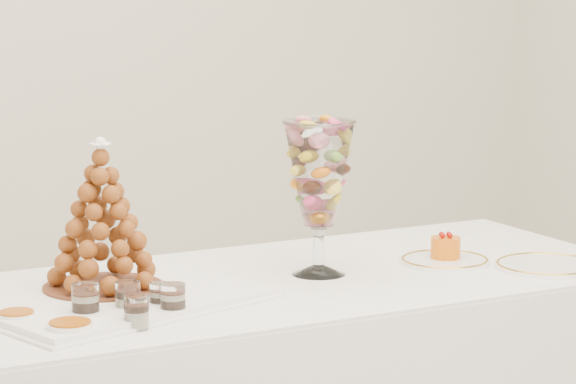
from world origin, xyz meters
TOP-DOWN VIEW (x-y plane):
  - lace_tray at (-0.38, 0.25)m, footprint 0.69×0.58m
  - macaron_vase at (0.16, 0.24)m, footprint 0.17×0.17m
  - cake_plate at (0.50, 0.18)m, footprint 0.22×0.22m
  - spare_plate at (0.68, 0.01)m, footprint 0.25×0.25m
  - verrine_a at (-0.48, 0.14)m, footprint 0.07×0.07m
  - verrine_b at (-0.39, 0.13)m, footprint 0.06×0.06m
  - verrine_c at (-0.32, 0.12)m, footprint 0.06×0.06m
  - verrine_d at (-0.42, 0.02)m, footprint 0.06×0.06m
  - verrine_e at (-0.31, 0.06)m, footprint 0.06×0.06m
  - ramekin_back at (-0.62, 0.18)m, footprint 0.08×0.08m
  - ramekin_front at (-0.56, 0.03)m, footprint 0.09×0.09m
  - croquembouche at (-0.37, 0.31)m, footprint 0.28×0.28m
  - mousse_cake at (0.51, 0.19)m, footprint 0.08×0.08m

SIDE VIEW (x-z plane):
  - cake_plate at x=0.50m, z-range 0.73..0.74m
  - spare_plate at x=0.68m, z-range 0.73..0.74m
  - lace_tray at x=-0.38m, z-range 0.73..0.75m
  - ramekin_back at x=-0.62m, z-range 0.73..0.76m
  - ramekin_front at x=-0.56m, z-range 0.73..0.76m
  - verrine_c at x=-0.32m, z-range 0.73..0.79m
  - verrine_d at x=-0.42m, z-range 0.73..0.80m
  - verrine_e at x=-0.31m, z-range 0.73..0.80m
  - verrine_b at x=-0.39m, z-range 0.73..0.80m
  - mousse_cake at x=0.51m, z-range 0.74..0.80m
  - verrine_a at x=-0.48m, z-range 0.73..0.81m
  - croquembouche at x=-0.37m, z-range 0.75..1.09m
  - macaron_vase at x=0.16m, z-range 0.79..1.16m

